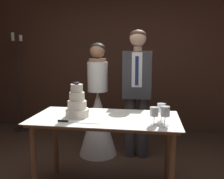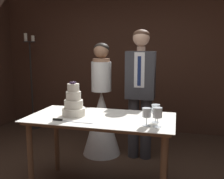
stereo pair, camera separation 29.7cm
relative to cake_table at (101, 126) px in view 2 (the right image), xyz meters
name	(u,v)px [view 2 (the right image)]	position (x,y,z in m)	size (l,w,h in m)	color
wall_back	(135,61)	(-0.02, 2.21, 0.58)	(5.40, 0.12, 2.58)	#472B1E
cake_table	(101,126)	(0.00, 0.00, 0.00)	(1.50, 0.75, 0.80)	brown
tiered_cake	(74,104)	(-0.29, -0.02, 0.22)	(0.24, 0.24, 0.36)	silver
cake_knife	(65,120)	(-0.29, -0.24, 0.10)	(0.42, 0.04, 0.02)	silver
wine_glass_near	(156,109)	(0.56, -0.06, 0.22)	(0.08, 0.08, 0.17)	silver
wine_glass_middle	(158,113)	(0.59, -0.20, 0.22)	(0.08, 0.08, 0.18)	silver
wine_glass_far	(147,114)	(0.49, -0.19, 0.21)	(0.08, 0.08, 0.16)	silver
bride	(102,114)	(-0.27, 0.92, -0.12)	(0.54, 0.54, 1.59)	white
groom	(140,87)	(0.27, 0.92, 0.28)	(0.38, 0.25, 1.75)	#38383D
candle_stand	(31,85)	(-1.93, 1.77, 0.12)	(0.28, 0.28, 1.80)	black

